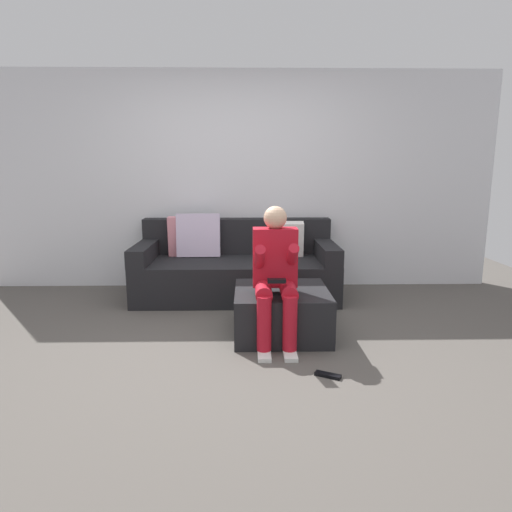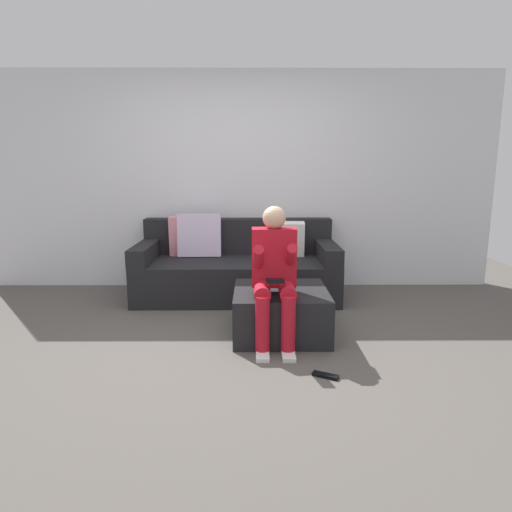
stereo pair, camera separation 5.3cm
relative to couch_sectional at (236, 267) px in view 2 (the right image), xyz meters
The scene contains 6 objects.
ground_plane 1.61m from the couch_sectional, 89.53° to the right, with size 7.77×7.77×0.00m, color #544F49.
wall_back 1.04m from the couch_sectional, 88.41° to the left, with size 5.98×0.10×2.48m, color silver.
couch_sectional is the anchor object (origin of this frame).
ottoman 1.28m from the couch_sectional, 70.76° to the right, with size 0.78×0.78×0.39m, color black.
person_seated 1.47m from the couch_sectional, 75.79° to the right, with size 0.36×0.59×1.10m.
remote_near_ottoman 2.15m from the couch_sectional, 71.42° to the right, with size 0.18×0.05×0.02m, color black.
Camera 2 is at (0.17, -3.28, 1.41)m, focal length 31.59 mm.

